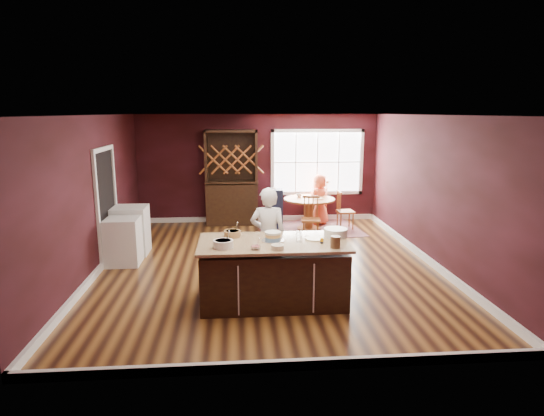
{
  "coord_description": "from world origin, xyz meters",
  "views": [
    {
      "loc": [
        -0.56,
        -7.91,
        2.75
      ],
      "look_at": [
        0.08,
        0.09,
        1.05
      ],
      "focal_mm": 30.0,
      "sensor_mm": 36.0,
      "label": 1
    }
  ],
  "objects_px": {
    "kitchen_island": "(273,273)",
    "toddler": "(276,194)",
    "dining_table": "(309,207)",
    "layer_cake": "(273,236)",
    "dryer": "(131,230)",
    "seated_woman": "(320,200)",
    "washer": "(123,241)",
    "hutch": "(232,178)",
    "chair_north": "(317,201)",
    "baker": "(268,236)",
    "high_chair": "(274,208)",
    "chair_east": "(345,210)",
    "chair_south": "(311,218)"
  },
  "relations": [
    {
      "from": "washer",
      "to": "kitchen_island",
      "type": "bearing_deg",
      "value": -36.21
    },
    {
      "from": "layer_cake",
      "to": "hutch",
      "type": "bearing_deg",
      "value": 97.44
    },
    {
      "from": "chair_south",
      "to": "seated_woman",
      "type": "bearing_deg",
      "value": 80.27
    },
    {
      "from": "dryer",
      "to": "high_chair",
      "type": "bearing_deg",
      "value": 31.52
    },
    {
      "from": "seated_woman",
      "to": "hutch",
      "type": "relative_size",
      "value": 0.54
    },
    {
      "from": "layer_cake",
      "to": "dryer",
      "type": "distance_m",
      "value": 3.64
    },
    {
      "from": "seated_woman",
      "to": "washer",
      "type": "xyz_separation_m",
      "value": [
        -4.13,
        -2.69,
        -0.2
      ]
    },
    {
      "from": "kitchen_island",
      "to": "washer",
      "type": "height_order",
      "value": "kitchen_island"
    },
    {
      "from": "chair_south",
      "to": "washer",
      "type": "distance_m",
      "value": 3.95
    },
    {
      "from": "layer_cake",
      "to": "chair_north",
      "type": "xyz_separation_m",
      "value": [
        1.53,
        4.92,
        -0.46
      ]
    },
    {
      "from": "chair_north",
      "to": "high_chair",
      "type": "height_order",
      "value": "chair_north"
    },
    {
      "from": "chair_east",
      "to": "washer",
      "type": "relative_size",
      "value": 1.08
    },
    {
      "from": "dryer",
      "to": "toddler",
      "type": "bearing_deg",
      "value": 32.51
    },
    {
      "from": "seated_woman",
      "to": "layer_cake",
      "type": "bearing_deg",
      "value": 37.76
    },
    {
      "from": "dining_table",
      "to": "chair_north",
      "type": "relative_size",
      "value": 1.13
    },
    {
      "from": "baker",
      "to": "kitchen_island",
      "type": "bearing_deg",
      "value": 102.48
    },
    {
      "from": "dining_table",
      "to": "high_chair",
      "type": "relative_size",
      "value": 1.22
    },
    {
      "from": "dining_table",
      "to": "layer_cake",
      "type": "bearing_deg",
      "value": -106.33
    },
    {
      "from": "seated_woman",
      "to": "high_chair",
      "type": "height_order",
      "value": "seated_woman"
    },
    {
      "from": "hutch",
      "to": "dryer",
      "type": "bearing_deg",
      "value": -130.56
    },
    {
      "from": "high_chair",
      "to": "dining_table",
      "type": "bearing_deg",
      "value": -13.2
    },
    {
      "from": "kitchen_island",
      "to": "high_chair",
      "type": "height_order",
      "value": "high_chair"
    },
    {
      "from": "baker",
      "to": "hutch",
      "type": "relative_size",
      "value": 0.69
    },
    {
      "from": "toddler",
      "to": "washer",
      "type": "relative_size",
      "value": 0.3
    },
    {
      "from": "kitchen_island",
      "to": "chair_north",
      "type": "xyz_separation_m",
      "value": [
        1.53,
        4.95,
        0.09
      ]
    },
    {
      "from": "chair_east",
      "to": "baker",
      "type": "bearing_deg",
      "value": 145.31
    },
    {
      "from": "seated_woman",
      "to": "toddler",
      "type": "relative_size",
      "value": 4.83
    },
    {
      "from": "washer",
      "to": "dryer",
      "type": "distance_m",
      "value": 0.64
    },
    {
      "from": "dining_table",
      "to": "baker",
      "type": "relative_size",
      "value": 0.75
    },
    {
      "from": "chair_north",
      "to": "toddler",
      "type": "bearing_deg",
      "value": -10.79
    },
    {
      "from": "high_chair",
      "to": "dryer",
      "type": "height_order",
      "value": "high_chair"
    },
    {
      "from": "chair_north",
      "to": "dryer",
      "type": "height_order",
      "value": "chair_north"
    },
    {
      "from": "toddler",
      "to": "dryer",
      "type": "bearing_deg",
      "value": -147.49
    },
    {
      "from": "dining_table",
      "to": "chair_east",
      "type": "relative_size",
      "value": 1.29
    },
    {
      "from": "dining_table",
      "to": "dryer",
      "type": "height_order",
      "value": "dryer"
    },
    {
      "from": "washer",
      "to": "layer_cake",
      "type": "bearing_deg",
      "value": -35.67
    },
    {
      "from": "kitchen_island",
      "to": "toddler",
      "type": "xyz_separation_m",
      "value": [
        0.45,
        4.48,
        0.37
      ]
    },
    {
      "from": "layer_cake",
      "to": "hutch",
      "type": "xyz_separation_m",
      "value": [
        -0.63,
        4.8,
        0.18
      ]
    },
    {
      "from": "kitchen_island",
      "to": "chair_north",
      "type": "relative_size",
      "value": 2.03
    },
    {
      "from": "seated_woman",
      "to": "toddler",
      "type": "distance_m",
      "value": 1.11
    },
    {
      "from": "toddler",
      "to": "baker",
      "type": "bearing_deg",
      "value": -97.04
    },
    {
      "from": "layer_cake",
      "to": "chair_east",
      "type": "distance_m",
      "value": 4.6
    },
    {
      "from": "kitchen_island",
      "to": "baker",
      "type": "height_order",
      "value": "baker"
    },
    {
      "from": "layer_cake",
      "to": "hutch",
      "type": "height_order",
      "value": "hutch"
    },
    {
      "from": "dining_table",
      "to": "high_chair",
      "type": "xyz_separation_m",
      "value": [
        -0.8,
        0.24,
        -0.04
      ]
    },
    {
      "from": "dining_table",
      "to": "layer_cake",
      "type": "height_order",
      "value": "layer_cake"
    },
    {
      "from": "baker",
      "to": "toddler",
      "type": "relative_size",
      "value": 6.15
    },
    {
      "from": "chair_north",
      "to": "seated_woman",
      "type": "distance_m",
      "value": 0.38
    },
    {
      "from": "chair_south",
      "to": "layer_cake",
      "type": "bearing_deg",
      "value": -100.03
    },
    {
      "from": "kitchen_island",
      "to": "high_chair",
      "type": "bearing_deg",
      "value": 84.85
    }
  ]
}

